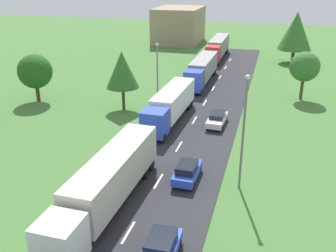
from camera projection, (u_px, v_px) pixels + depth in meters
truck_second at (108, 181)px, 27.20m from camera, size 2.77×14.78×3.70m
truck_third at (170, 104)px, 43.20m from camera, size 2.82×13.02×3.46m
truck_fourth at (202, 69)px, 57.94m from camera, size 2.54×14.01×3.59m
truck_fifth at (218, 47)px, 74.28m from camera, size 2.57×14.95×3.74m
car_third at (160, 249)px, 22.54m from camera, size 1.96×4.09×1.59m
car_fourth at (187, 171)px, 31.24m from camera, size 1.79×4.00×1.57m
car_fifth at (217, 119)px, 42.42m from camera, size 1.88×4.43×1.41m
lamppost_second at (244, 128)px, 28.72m from camera, size 0.36×0.36×9.20m
lamppost_third at (157, 69)px, 49.26m from camera, size 0.36×0.36×7.58m
tree_birch at (305, 67)px, 49.86m from camera, size 3.87×3.87×6.33m
tree_pine at (35, 71)px, 49.17m from camera, size 4.39×4.39×6.20m
tree_ash at (122, 70)px, 45.68m from camera, size 3.95×3.95×7.22m
tree_lime at (296, 31)px, 69.19m from camera, size 6.08×6.08×9.16m
distant_building at (179, 25)px, 89.86m from camera, size 10.03×13.52×7.99m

